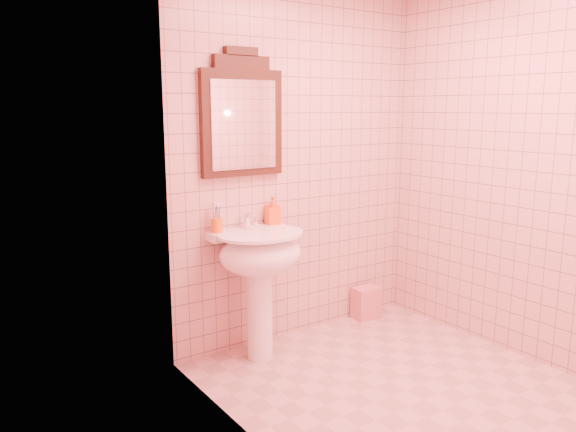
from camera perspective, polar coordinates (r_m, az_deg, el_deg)
floor at (r=3.56m, az=11.89°, el=-16.94°), size 2.20×2.20×0.00m
back_wall at (r=4.00m, az=1.09°, el=5.18°), size 2.00×0.02×2.50m
pedestal_sink at (r=3.67m, az=-2.87°, el=-4.75°), size 0.58×0.58×0.86m
faucet at (r=3.72m, az=-4.02°, el=-0.44°), size 0.04×0.16×0.11m
mirror at (r=3.70m, az=-4.68°, el=9.95°), size 0.59×0.06×0.82m
toothbrush_cup at (r=3.63m, az=-7.25°, el=-0.88°), size 0.07×0.07×0.17m
soap_dispenser at (r=3.84m, az=-1.58°, el=0.54°), size 0.10×0.10×0.19m
towel at (r=4.56m, az=7.91°, el=-8.72°), size 0.21×0.15×0.25m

